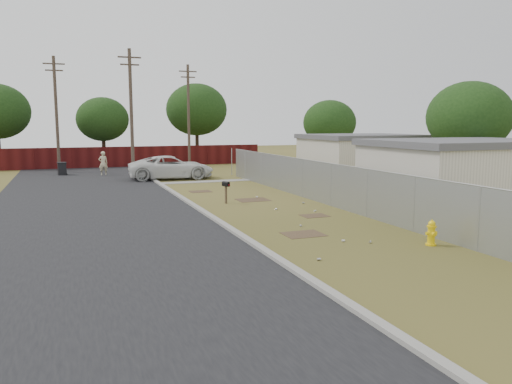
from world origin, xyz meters
name	(u,v)px	position (x,y,z in m)	size (l,w,h in m)	color
ground	(270,210)	(0.00, 0.00, 0.00)	(120.00, 120.00, 0.00)	olive
street	(101,194)	(-6.76, 8.05, 0.02)	(15.10, 60.00, 0.12)	black
chainlink_fence	(321,186)	(3.12, 1.03, 0.80)	(0.10, 27.06, 2.02)	#95989D
privacy_fence	(96,157)	(-6.00, 25.00, 0.90)	(30.00, 0.12, 1.80)	#460F0F
utility_poles	(128,112)	(-3.67, 20.67, 4.69)	(12.60, 8.24, 9.00)	brown
houses	(406,164)	(9.70, 3.13, 1.56)	(9.30, 17.24, 3.10)	silver
horizon_trees	(177,114)	(0.84, 23.56, 4.63)	(33.32, 31.94, 7.78)	#352217
fire_hydrant	(431,233)	(2.32, -7.87, 0.39)	(0.38, 0.39, 0.84)	yellow
mailbox	(226,186)	(-1.31, 2.42, 0.86)	(0.31, 0.47, 1.08)	brown
pickup_truck	(171,167)	(-1.66, 13.97, 0.81)	(2.69, 5.83, 1.62)	silver
pedestrian	(103,163)	(-5.90, 18.23, 0.90)	(0.65, 0.43, 1.79)	beige
trash_bin	(62,169)	(-8.79, 19.43, 0.50)	(0.70, 0.70, 0.97)	black
scattered_litter	(306,219)	(0.41, -2.74, 0.04)	(4.18, 11.98, 0.07)	beige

